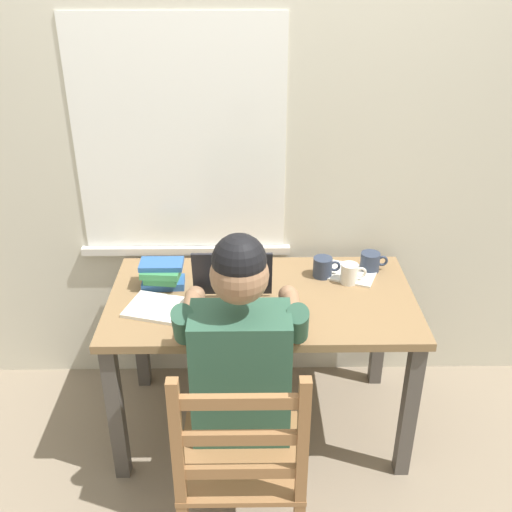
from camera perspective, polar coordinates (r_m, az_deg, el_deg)
name	(u,v)px	position (r m, az deg, el deg)	size (l,w,h in m)	color
ground_plane	(261,422)	(2.98, 0.49, -15.55)	(8.00, 8.00, 0.00)	gray
back_wall	(259,133)	(2.71, 0.29, 11.71)	(6.00, 0.08, 2.60)	beige
desk	(262,316)	(2.60, 0.54, -5.72)	(1.30, 0.71, 0.71)	olive
seated_person	(241,362)	(2.21, -1.42, -10.07)	(0.50, 0.60, 1.26)	#2D5642
wooden_chair	(241,466)	(2.15, -1.42, -19.39)	(0.42, 0.42, 0.95)	olive
laptop	(232,299)	(2.43, -2.29, -4.12)	(0.33, 0.28, 0.23)	#232328
computer_mouse	(301,311)	(2.43, 4.28, -5.26)	(0.06, 0.10, 0.03)	black
coffee_mug_white	(350,273)	(2.66, 8.96, -1.65)	(0.11, 0.08, 0.09)	silver
coffee_mug_dark	(323,267)	(2.69, 6.43, -1.06)	(0.12, 0.09, 0.09)	#2D384C
coffee_mug_spare	(371,262)	(2.77, 10.88, -0.55)	(0.13, 0.09, 0.09)	#2D384C
book_stack_main	(162,274)	(2.62, -8.94, -1.74)	(0.19, 0.14, 0.12)	#2D5B9E
paper_pile_near_laptop	(347,273)	(2.75, 8.66, -1.58)	(0.25, 0.18, 0.01)	silver
paper_pile_back_corner	(159,308)	(2.49, -9.22, -4.91)	(0.26, 0.20, 0.01)	silver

